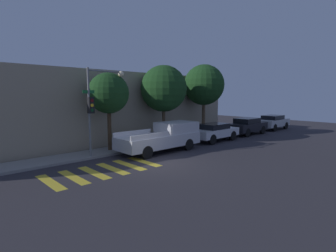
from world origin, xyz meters
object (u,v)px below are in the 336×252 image
(tree_near_corner, at_px, (109,93))
(sedan_near_corner, at_px, (214,131))
(tree_far_end, at_px, (204,85))
(traffic_light_pole, at_px, (98,99))
(tree_midblock, at_px, (164,89))
(pickup_truck, at_px, (164,137))
(sedan_middle, at_px, (247,126))
(sedan_far_end, at_px, (273,122))

(tree_near_corner, bearing_deg, sedan_near_corner, -14.68)
(tree_far_end, bearing_deg, traffic_light_pole, -175.40)
(tree_midblock, xyz_separation_m, tree_far_end, (4.69, -0.00, 0.39))
(pickup_truck, relative_size, sedan_near_corner, 1.32)
(sedan_near_corner, relative_size, tree_midblock, 0.74)
(sedan_near_corner, bearing_deg, tree_midblock, 148.43)
(sedan_middle, bearing_deg, traffic_light_pole, 174.91)
(tree_midblock, bearing_deg, tree_near_corner, -180.00)
(sedan_middle, xyz_separation_m, tree_near_corner, (-13.08, 2.12, 2.88))
(sedan_middle, bearing_deg, tree_near_corner, 170.81)
(traffic_light_pole, height_order, tree_midblock, tree_midblock)
(sedan_middle, bearing_deg, tree_midblock, 165.94)
(traffic_light_pole, distance_m, pickup_truck, 4.78)
(sedan_near_corner, bearing_deg, tree_far_end, 59.37)
(tree_near_corner, height_order, tree_midblock, tree_midblock)
(tree_near_corner, relative_size, tree_far_end, 0.80)
(sedan_middle, bearing_deg, tree_far_end, 150.59)
(traffic_light_pole, relative_size, tree_midblock, 0.88)
(sedan_far_end, bearing_deg, tree_far_end, 166.61)
(traffic_light_pole, distance_m, tree_near_corner, 1.48)
(pickup_truck, height_order, sedan_far_end, pickup_truck)
(pickup_truck, xyz_separation_m, sedan_far_end, (15.52, -0.00, -0.11))
(tree_near_corner, bearing_deg, sedan_middle, -9.19)
(tree_near_corner, bearing_deg, tree_midblock, 0.00)
(sedan_far_end, bearing_deg, sedan_middle, 180.00)
(sedan_near_corner, bearing_deg, sedan_middle, 0.00)
(sedan_far_end, height_order, tree_midblock, tree_midblock)
(traffic_light_pole, height_order, pickup_truck, traffic_light_pole)
(sedan_near_corner, height_order, tree_midblock, tree_midblock)
(sedan_middle, relative_size, tree_far_end, 0.71)
(tree_near_corner, bearing_deg, pickup_truck, -38.10)
(sedan_far_end, relative_size, tree_far_end, 0.69)
(traffic_light_pole, xyz_separation_m, sedan_far_end, (19.40, -1.27, -2.60))
(traffic_light_pole, distance_m, tree_midblock, 5.91)
(sedan_near_corner, height_order, sedan_middle, sedan_middle)
(traffic_light_pole, bearing_deg, sedan_near_corner, -7.81)
(tree_near_corner, distance_m, tree_midblock, 4.65)
(pickup_truck, height_order, sedan_middle, pickup_truck)
(sedan_far_end, bearing_deg, tree_midblock, 171.15)
(sedan_middle, relative_size, tree_near_corner, 0.88)
(sedan_near_corner, xyz_separation_m, tree_far_end, (1.25, 2.12, 3.69))
(tree_near_corner, bearing_deg, tree_far_end, 0.00)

